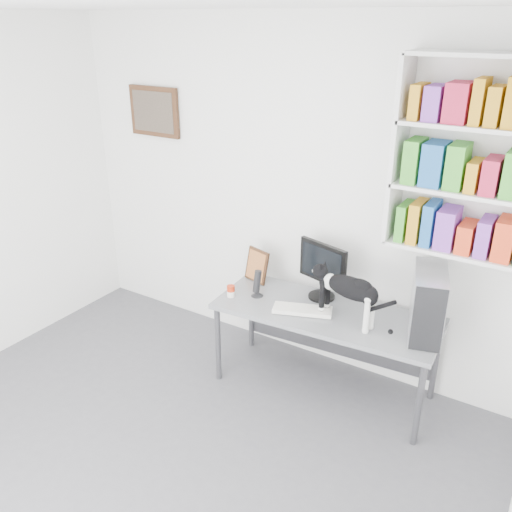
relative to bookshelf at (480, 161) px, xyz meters
name	(u,v)px	position (x,y,z in m)	size (l,w,h in m)	color
room	(93,299)	(-1.40, -1.85, -0.50)	(4.01, 4.01, 2.70)	#58585D
bookshelf	(480,161)	(0.00, 0.00, 0.00)	(1.03, 0.28, 1.24)	silver
wall_art	(154,112)	(-2.70, 0.12, 0.05)	(0.52, 0.04, 0.42)	#4E2D19
desk	(324,351)	(-0.83, -0.25, -1.51)	(1.63, 0.63, 0.68)	gray
monitor	(323,271)	(-0.95, -0.08, -0.94)	(0.43, 0.20, 0.45)	black
keyboard	(302,310)	(-0.98, -0.35, -1.15)	(0.43, 0.16, 0.03)	silver
pc_tower	(428,303)	(-0.14, -0.17, -0.94)	(0.20, 0.46, 0.46)	silver
speaker	(257,283)	(-1.38, -0.32, -1.06)	(0.10, 0.10, 0.22)	black
leaning_print	(257,265)	(-1.53, -0.09, -1.03)	(0.22, 0.09, 0.28)	#4E2D19
soup_can	(231,291)	(-1.55, -0.43, -1.13)	(0.06, 0.06, 0.09)	red
cat	(349,299)	(-0.64, -0.31, -0.99)	(0.59, 0.16, 0.37)	black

